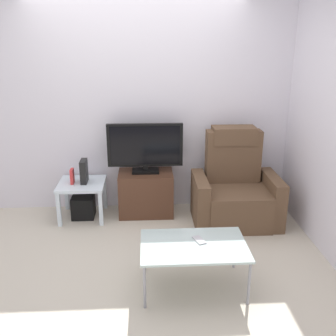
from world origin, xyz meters
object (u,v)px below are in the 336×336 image
(game_console, at_px, (84,171))
(cell_phone, at_px, (199,240))
(recliner_armchair, at_px, (235,190))
(television, at_px, (145,147))
(side_table, at_px, (82,188))
(coffee_table, at_px, (194,247))
(subwoofer_box, at_px, (83,207))
(tv_stand, at_px, (146,193))
(book_upright, at_px, (72,176))

(game_console, bearing_deg, cell_phone, -50.19)
(recliner_armchair, bearing_deg, television, 164.47)
(side_table, height_order, coffee_table, side_table)
(subwoofer_box, bearing_deg, game_console, 15.95)
(side_table, distance_m, coffee_table, 1.87)
(television, relative_size, game_console, 3.27)
(tv_stand, distance_m, subwoofer_box, 0.77)
(subwoofer_box, distance_m, cell_phone, 1.88)
(side_table, bearing_deg, coffee_table, -51.71)
(television, height_order, coffee_table, television)
(subwoofer_box, distance_m, book_upright, 0.41)
(coffee_table, bearing_deg, side_table, 128.29)
(recliner_armchair, xyz_separation_m, coffee_table, (-0.64, -1.29, 0.01))
(coffee_table, distance_m, cell_phone, 0.09)
(tv_stand, bearing_deg, television, 90.00)
(side_table, distance_m, subwoofer_box, 0.24)
(side_table, bearing_deg, recliner_armchair, -5.59)
(recliner_armchair, bearing_deg, coffee_table, -117.89)
(recliner_armchair, bearing_deg, cell_phone, -117.03)
(recliner_armchair, relative_size, cell_phone, 7.20)
(tv_stand, xyz_separation_m, side_table, (-0.76, -0.06, 0.11))
(side_table, height_order, game_console, game_console)
(tv_stand, xyz_separation_m, subwoofer_box, (-0.76, -0.06, -0.13))
(subwoofer_box, bearing_deg, tv_stand, 4.82)
(recliner_armchair, relative_size, coffee_table, 1.20)
(subwoofer_box, distance_m, game_console, 0.45)
(tv_stand, bearing_deg, side_table, -175.18)
(book_upright, height_order, game_console, game_console)
(recliner_armchair, xyz_separation_m, subwoofer_box, (-1.80, 0.18, -0.24))
(recliner_armchair, distance_m, coffee_table, 1.44)
(book_upright, bearing_deg, game_console, 12.53)
(side_table, relative_size, subwoofer_box, 2.06)
(television, xyz_separation_m, recliner_armchair, (1.04, -0.26, -0.47))
(television, bearing_deg, cell_phone, -72.93)
(side_table, distance_m, cell_phone, 1.86)
(tv_stand, relative_size, cell_phone, 4.34)
(tv_stand, relative_size, recliner_armchair, 0.60)
(tv_stand, relative_size, subwoofer_box, 2.48)
(television, height_order, cell_phone, television)
(book_upright, height_order, cell_phone, book_upright)
(tv_stand, distance_m, cell_phone, 1.54)
(television, height_order, side_table, television)
(television, height_order, subwoofer_box, television)
(subwoofer_box, xyz_separation_m, game_console, (0.04, 0.01, 0.45))
(television, relative_size, coffee_table, 0.99)
(subwoofer_box, xyz_separation_m, book_upright, (-0.10, -0.02, 0.40))
(tv_stand, distance_m, recliner_armchair, 1.07)
(television, bearing_deg, subwoofer_box, -173.74)
(game_console, relative_size, coffee_table, 0.30)
(cell_phone, bearing_deg, subwoofer_box, 110.97)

